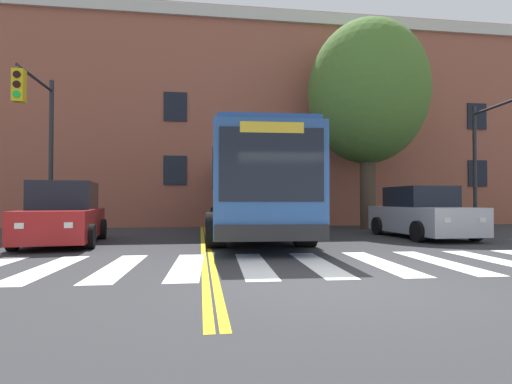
{
  "coord_description": "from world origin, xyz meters",
  "views": [
    {
      "loc": [
        -2.08,
        -5.96,
        1.29
      ],
      "look_at": [
        -0.16,
        7.67,
        1.58
      ],
      "focal_mm": 28.0,
      "sensor_mm": 36.0,
      "label": 1
    }
  ],
  "objects_px": {
    "car_teal_behind_bus": "(209,208)",
    "traffic_light_near_corner": "(499,140)",
    "car_red_near_lane": "(64,216)",
    "city_bus": "(250,187)",
    "car_silver_far_lane": "(421,214)",
    "traffic_light_far_corner": "(39,125)",
    "street_tree_curbside_large": "(367,93)"
  },
  "relations": [
    {
      "from": "car_teal_behind_bus",
      "to": "traffic_light_near_corner",
      "type": "xyz_separation_m",
      "value": [
        11.23,
        -8.53,
        2.83
      ]
    },
    {
      "from": "car_red_near_lane",
      "to": "car_teal_behind_bus",
      "type": "xyz_separation_m",
      "value": [
        4.46,
        10.34,
        0.04
      ]
    },
    {
      "from": "city_bus",
      "to": "car_teal_behind_bus",
      "type": "relative_size",
      "value": 3.09
    },
    {
      "from": "city_bus",
      "to": "car_silver_far_lane",
      "type": "relative_size",
      "value": 2.77
    },
    {
      "from": "traffic_light_far_corner",
      "to": "street_tree_curbside_large",
      "type": "distance_m",
      "value": 13.38
    },
    {
      "from": "city_bus",
      "to": "street_tree_curbside_large",
      "type": "bearing_deg",
      "value": 22.76
    },
    {
      "from": "car_teal_behind_bus",
      "to": "street_tree_curbside_large",
      "type": "distance_m",
      "value": 10.49
    },
    {
      "from": "car_silver_far_lane",
      "to": "traffic_light_near_corner",
      "type": "xyz_separation_m",
      "value": [
        4.1,
        1.34,
        2.89
      ]
    },
    {
      "from": "car_silver_far_lane",
      "to": "traffic_light_far_corner",
      "type": "bearing_deg",
      "value": 172.64
    },
    {
      "from": "car_red_near_lane",
      "to": "car_silver_far_lane",
      "type": "relative_size",
      "value": 1.02
    },
    {
      "from": "city_bus",
      "to": "traffic_light_near_corner",
      "type": "xyz_separation_m",
      "value": [
        9.88,
        -0.39,
        1.92
      ]
    },
    {
      "from": "city_bus",
      "to": "car_red_near_lane",
      "type": "distance_m",
      "value": 6.29
    },
    {
      "from": "car_teal_behind_bus",
      "to": "traffic_light_near_corner",
      "type": "relative_size",
      "value": 0.74
    },
    {
      "from": "traffic_light_near_corner",
      "to": "street_tree_curbside_large",
      "type": "distance_m",
      "value": 5.63
    },
    {
      "from": "car_red_near_lane",
      "to": "traffic_light_near_corner",
      "type": "relative_size",
      "value": 0.85
    },
    {
      "from": "traffic_light_near_corner",
      "to": "car_red_near_lane",
      "type": "bearing_deg",
      "value": -173.39
    },
    {
      "from": "traffic_light_near_corner",
      "to": "street_tree_curbside_large",
      "type": "xyz_separation_m",
      "value": [
        -4.26,
        2.75,
        2.45
      ]
    },
    {
      "from": "traffic_light_near_corner",
      "to": "car_teal_behind_bus",
      "type": "bearing_deg",
      "value": 142.8
    },
    {
      "from": "city_bus",
      "to": "car_teal_behind_bus",
      "type": "xyz_separation_m",
      "value": [
        -1.35,
        8.13,
        -0.91
      ]
    },
    {
      "from": "car_red_near_lane",
      "to": "car_silver_far_lane",
      "type": "xyz_separation_m",
      "value": [
        11.59,
        0.48,
        -0.02
      ]
    },
    {
      "from": "car_red_near_lane",
      "to": "car_silver_far_lane",
      "type": "bearing_deg",
      "value": 2.37
    },
    {
      "from": "city_bus",
      "to": "car_teal_behind_bus",
      "type": "height_order",
      "value": "city_bus"
    },
    {
      "from": "car_red_near_lane",
      "to": "traffic_light_far_corner",
      "type": "xyz_separation_m",
      "value": [
        -1.53,
        2.18,
        3.05
      ]
    },
    {
      "from": "car_teal_behind_bus",
      "to": "car_red_near_lane",
      "type": "bearing_deg",
      "value": -113.32
    },
    {
      "from": "street_tree_curbside_large",
      "to": "traffic_light_far_corner",
      "type": "bearing_deg",
      "value": -169.54
    },
    {
      "from": "car_red_near_lane",
      "to": "car_teal_behind_bus",
      "type": "height_order",
      "value": "car_teal_behind_bus"
    },
    {
      "from": "car_silver_far_lane",
      "to": "traffic_light_near_corner",
      "type": "bearing_deg",
      "value": 18.06
    },
    {
      "from": "car_red_near_lane",
      "to": "car_teal_behind_bus",
      "type": "distance_m",
      "value": 11.26
    },
    {
      "from": "car_teal_behind_bus",
      "to": "traffic_light_near_corner",
      "type": "distance_m",
      "value": 14.38
    },
    {
      "from": "traffic_light_near_corner",
      "to": "street_tree_curbside_large",
      "type": "height_order",
      "value": "street_tree_curbside_large"
    },
    {
      "from": "traffic_light_near_corner",
      "to": "street_tree_curbside_large",
      "type": "bearing_deg",
      "value": 147.12
    },
    {
      "from": "car_red_near_lane",
      "to": "street_tree_curbside_large",
      "type": "relative_size",
      "value": 0.48
    }
  ]
}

